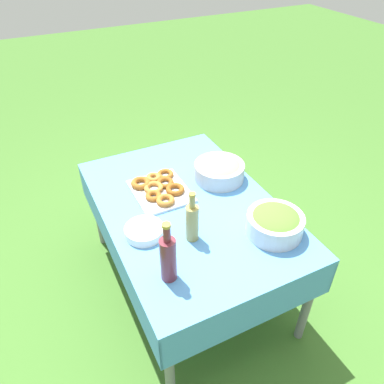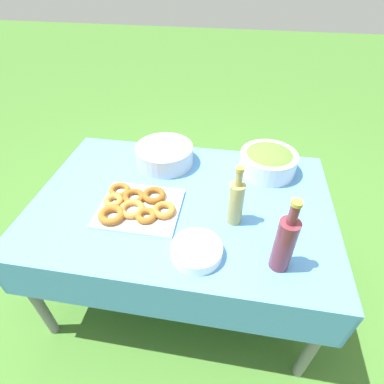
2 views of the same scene
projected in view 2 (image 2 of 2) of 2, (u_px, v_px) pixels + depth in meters
The scene contains 8 objects.
ground_plane at pixel (184, 281), 1.90m from camera, with size 14.00×14.00×0.00m, color #3D6B28.
picnic_table at pixel (182, 212), 1.51m from camera, with size 1.43×0.96×0.70m.
salad_bowl at pixel (268, 160), 1.58m from camera, with size 0.30×0.30×0.13m.
pasta_bowl at pixel (164, 153), 1.64m from camera, with size 0.31×0.31×0.13m.
donut_platter at pixel (137, 206), 1.38m from camera, with size 0.37×0.32×0.05m.
plate_stack at pixel (197, 251), 1.18m from camera, with size 0.21×0.21×0.05m.
olive_oil_bottle at pixel (236, 202), 1.27m from camera, with size 0.07×0.07×0.29m.
wine_bottle at pixel (285, 243), 1.08m from camera, with size 0.08×0.08×0.33m.
Camera 2 is at (-0.23, 1.06, 1.66)m, focal length 28.00 mm.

